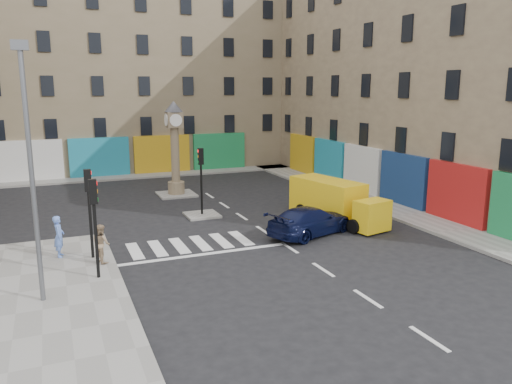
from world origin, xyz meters
TOP-DOWN VIEW (x-y plane):
  - ground at (0.00, 0.00)m, footprint 120.00×120.00m
  - sidewalk_left at (-11.00, -2.00)m, footprint 7.00×16.00m
  - sidewalk_right at (8.70, 10.00)m, footprint 2.60×30.00m
  - sidewalk_far at (-4.00, 22.20)m, footprint 32.00×2.40m
  - island_near at (-2.00, 8.00)m, footprint 1.80×1.80m
  - island_far at (-2.00, 14.00)m, footprint 2.40×2.40m
  - building_right at (15.00, 10.00)m, footprint 10.00×30.00m
  - building_far at (-4.00, 28.00)m, footprint 32.00×10.00m
  - traffic_light_left_near at (-8.30, 0.20)m, footprint 0.28×0.22m
  - traffic_light_left_far at (-8.30, 2.60)m, footprint 0.28×0.22m
  - traffic_light_island at (-2.00, 8.00)m, footprint 0.28×0.22m
  - lamp_post at (-10.20, -1.20)m, footprint 0.50×0.25m
  - clock_pillar at (-2.00, 14.00)m, footprint 1.20×1.20m
  - navy_sedan at (1.85, 2.46)m, footprint 5.18×3.50m
  - yellow_van at (4.30, 4.24)m, footprint 3.03×6.20m
  - pedestrian_blue at (-9.54, 3.25)m, footprint 0.48×0.68m
  - pedestrian_tan at (-8.00, 1.85)m, footprint 0.85×0.94m

SIDE VIEW (x-z plane):
  - ground at x=0.00m, z-range 0.00..0.00m
  - island_near at x=-2.00m, z-range 0.00..0.12m
  - island_far at x=-2.00m, z-range 0.00..0.12m
  - sidewalk_left at x=-11.00m, z-range 0.00..0.15m
  - sidewalk_right at x=8.70m, z-range 0.00..0.15m
  - sidewalk_far at x=-4.00m, z-range 0.00..0.15m
  - navy_sedan at x=1.85m, z-range 0.00..1.39m
  - pedestrian_tan at x=-8.00m, z-range 0.15..1.72m
  - pedestrian_blue at x=-9.54m, z-range 0.15..1.89m
  - yellow_van at x=4.30m, z-range -0.01..2.16m
  - traffic_light_island at x=-2.00m, z-range 0.74..4.44m
  - traffic_light_left_near at x=-8.30m, z-range 0.77..4.47m
  - traffic_light_left_far at x=-8.30m, z-range 0.77..4.47m
  - clock_pillar at x=-2.00m, z-range 0.50..6.60m
  - lamp_post at x=-10.20m, z-range 0.64..8.94m
  - building_right at x=15.00m, z-range 0.00..16.00m
  - building_far at x=-4.00m, z-range 0.00..17.00m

